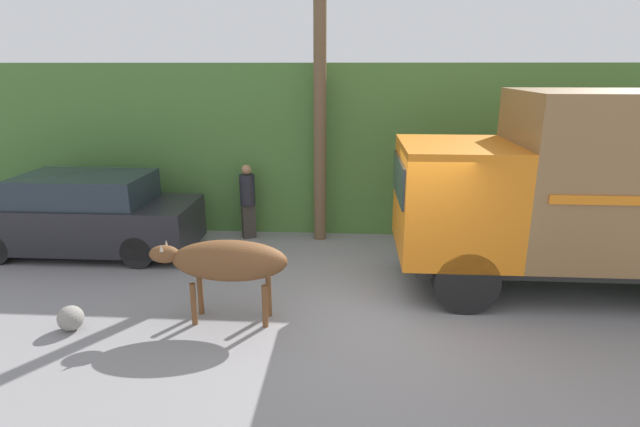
{
  "coord_description": "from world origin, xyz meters",
  "views": [
    {
      "loc": [
        -0.57,
        -7.39,
        3.86
      ],
      "look_at": [
        -1.08,
        0.37,
        1.56
      ],
      "focal_mm": 28.0,
      "sensor_mm": 36.0,
      "label": 1
    }
  ],
  "objects": [
    {
      "name": "hillside_embankment",
      "position": [
        0.0,
        7.38,
        1.97
      ],
      "size": [
        32.0,
        6.82,
        3.93
      ],
      "color": "#4C7A38",
      "rests_on": "ground_plane"
    },
    {
      "name": "building_backdrop",
      "position": [
        -3.14,
        5.46,
        1.75
      ],
      "size": [
        5.89,
        2.7,
        3.48
      ],
      "color": "#C6B793",
      "rests_on": "ground_plane"
    },
    {
      "name": "ground_plane",
      "position": [
        0.0,
        0.0,
        0.0
      ],
      "size": [
        60.0,
        60.0,
        0.0
      ],
      "primitive_type": "plane",
      "color": "gray"
    },
    {
      "name": "cargo_truck",
      "position": [
        3.61,
        1.11,
        1.89
      ],
      "size": [
        6.34,
        2.29,
        3.49
      ],
      "rotation": [
        0.0,
        0.0,
        0.04
      ],
      "color": "#2D2D2D",
      "rests_on": "ground_plane"
    },
    {
      "name": "pedestrian_on_hill",
      "position": [
        -2.96,
        3.54,
        0.95
      ],
      "size": [
        0.47,
        0.47,
        1.73
      ],
      "rotation": [
        0.0,
        0.0,
        3.61
      ],
      "color": "#38332D",
      "rests_on": "ground_plane"
    },
    {
      "name": "roadside_rock",
      "position": [
        -4.8,
        -0.86,
        0.19
      ],
      "size": [
        0.38,
        0.38,
        0.38
      ],
      "color": "gray",
      "rests_on": "ground_plane"
    },
    {
      "name": "parked_suv",
      "position": [
        -6.23,
        2.36,
        0.82
      ],
      "size": [
        4.76,
        1.76,
        1.7
      ],
      "rotation": [
        0.0,
        0.0,
        -0.06
      ],
      "color": "#232328",
      "rests_on": "ground_plane"
    },
    {
      "name": "utility_pole",
      "position": [
        -1.3,
        3.58,
        3.46
      ],
      "size": [
        0.9,
        0.28,
        6.73
      ],
      "color": "brown",
      "rests_on": "ground_plane"
    },
    {
      "name": "brown_cow",
      "position": [
        -2.46,
        -0.4,
        0.99
      ],
      "size": [
        2.15,
        0.64,
        1.33
      ],
      "rotation": [
        0.0,
        0.0,
        -0.18
      ],
      "color": "brown",
      "rests_on": "ground_plane"
    }
  ]
}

